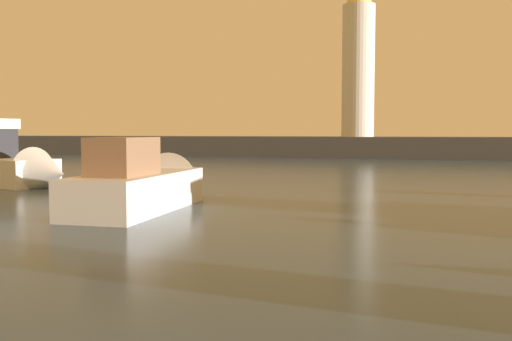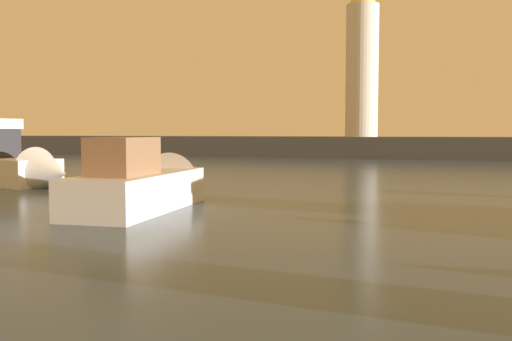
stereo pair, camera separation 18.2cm
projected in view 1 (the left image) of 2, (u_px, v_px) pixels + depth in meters
name	position (u px, v px, depth m)	size (l,w,h in m)	color
ground_plane	(346.00, 182.00, 31.52)	(220.00, 220.00, 0.00)	#384C60
breakwater	(384.00, 147.00, 60.02)	(98.07, 5.91, 2.24)	#423F3D
lighthouse	(358.00, 61.00, 60.20)	(3.47, 3.47, 17.12)	silver
motorboat_2	(151.00, 184.00, 21.08)	(2.95, 8.66, 3.10)	white
motorboat_4	(13.00, 166.00, 29.12)	(8.89, 4.88, 3.98)	white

